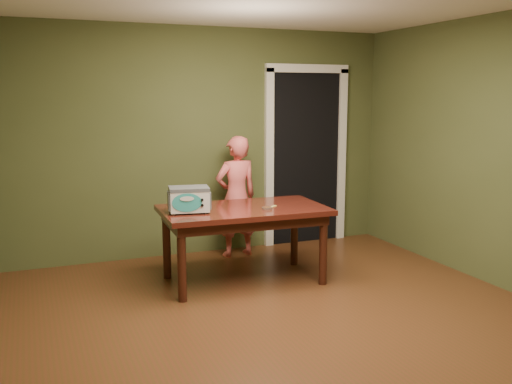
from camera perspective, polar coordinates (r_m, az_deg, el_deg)
floor at (r=4.65m, az=4.31°, el=-13.64°), size 5.00×5.00×0.00m
room_shell at (r=4.27m, az=4.61°, el=7.90°), size 4.52×5.02×2.61m
doorway at (r=7.38m, az=3.95°, el=3.60°), size 1.10×0.66×2.25m
dining_table at (r=5.59m, az=-1.26°, el=-2.56°), size 1.63×0.96×0.75m
toy_oven at (r=5.36m, az=-6.72°, el=-0.66°), size 0.43×0.32×0.24m
baking_pan at (r=5.48m, az=1.12°, el=-1.62°), size 0.10×0.10×0.02m
spatula at (r=5.57m, az=1.55°, el=-1.52°), size 0.16×0.13×0.01m
child at (r=6.50m, az=-1.98°, el=-0.45°), size 0.53×0.38×1.38m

